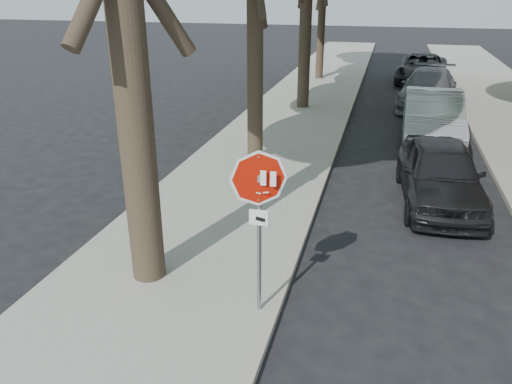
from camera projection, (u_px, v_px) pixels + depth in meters
ground at (303, 322)px, 7.66m from camera, size 120.00×120.00×0.00m
sidewalk_left at (291, 119)px, 18.94m from camera, size 4.00×55.00×0.12m
curb_left at (345, 123)px, 18.46m from camera, size 0.12×55.00×0.13m
curb_right at (472, 131)px, 17.43m from camera, size 0.12×55.00×0.13m
stop_sign at (259, 203)px, 7.05m from camera, size 0.76×0.34×2.61m
car_a at (440, 173)px, 11.62m from camera, size 2.02×4.43×1.47m
car_b at (432, 118)px, 16.00m from camera, size 1.84×5.06×1.66m
car_c at (428, 89)px, 20.86m from camera, size 2.82×5.52×1.53m
car_d at (422, 68)px, 26.11m from camera, size 2.91×5.45×1.46m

